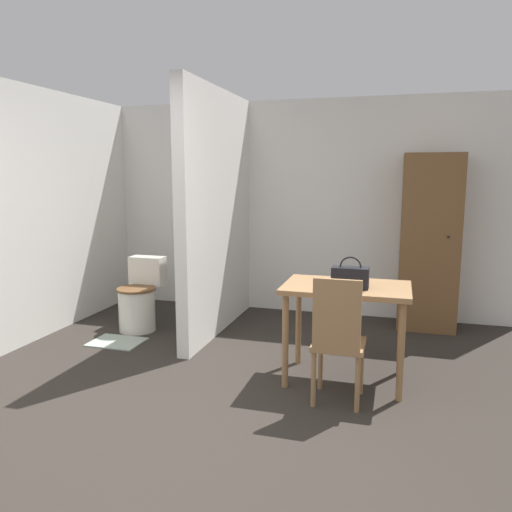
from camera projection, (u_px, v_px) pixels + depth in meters
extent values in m
plane|color=#2D2823|center=(153.00, 460.00, 2.91)|extent=(16.00, 16.00, 0.00)
cube|color=white|center=(286.00, 208.00, 6.00)|extent=(5.26, 0.12, 2.50)
cube|color=white|center=(30.00, 215.00, 4.93)|extent=(0.12, 4.41, 2.50)
cube|color=white|center=(218.00, 213.00, 5.19)|extent=(0.12, 1.88, 2.50)
cube|color=#997047|center=(346.00, 288.00, 3.92)|extent=(0.98, 0.64, 0.04)
cylinder|color=#997047|center=(285.00, 341.00, 3.85)|extent=(0.05, 0.05, 0.75)
cylinder|color=#997047|center=(401.00, 352.00, 3.62)|extent=(0.05, 0.05, 0.75)
cylinder|color=#997047|center=(298.00, 322.00, 4.35)|extent=(0.05, 0.05, 0.75)
cylinder|color=#997047|center=(401.00, 331.00, 4.11)|extent=(0.05, 0.05, 0.75)
cube|color=#997047|center=(339.00, 344.00, 3.62)|extent=(0.37, 0.37, 0.04)
cube|color=#997047|center=(337.00, 315.00, 3.41)|extent=(0.33, 0.03, 0.50)
cylinder|color=#997047|center=(320.00, 364.00, 3.84)|extent=(0.04, 0.04, 0.41)
cylinder|color=#997047|center=(361.00, 368.00, 3.76)|extent=(0.04, 0.04, 0.41)
cylinder|color=#997047|center=(313.00, 379.00, 3.55)|extent=(0.04, 0.04, 0.41)
cylinder|color=#997047|center=(357.00, 384.00, 3.47)|extent=(0.04, 0.04, 0.41)
cylinder|color=silver|center=(137.00, 310.00, 5.30)|extent=(0.38, 0.38, 0.44)
cylinder|color=brown|center=(136.00, 289.00, 5.26)|extent=(0.41, 0.41, 0.02)
cube|color=silver|center=(148.00, 271.00, 5.49)|extent=(0.38, 0.18, 0.32)
cube|color=black|center=(350.00, 278.00, 3.82)|extent=(0.28, 0.13, 0.16)
torus|color=black|center=(350.00, 267.00, 3.80)|extent=(0.17, 0.01, 0.17)
cube|color=brown|center=(429.00, 242.00, 5.30)|extent=(0.60, 0.48, 1.86)
sphere|color=black|center=(448.00, 237.00, 5.01)|extent=(0.02, 0.02, 0.02)
cube|color=#99A899|center=(117.00, 342.00, 4.94)|extent=(0.51, 0.38, 0.01)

